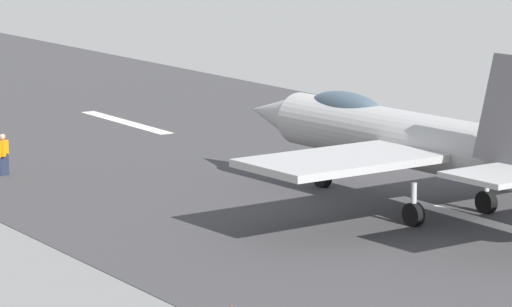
% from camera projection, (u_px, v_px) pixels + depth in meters
% --- Properties ---
extents(ground_plane, '(400.00, 400.00, 0.00)m').
position_uv_depth(ground_plane, '(475.00, 220.00, 45.70)').
color(ground_plane, slate).
extents(runway_strip, '(240.00, 26.00, 0.02)m').
position_uv_depth(runway_strip, '(475.00, 220.00, 45.68)').
color(runway_strip, '#3E3C3E').
rests_on(runway_strip, ground).
extents(fighter_jet, '(16.82, 14.00, 5.60)m').
position_uv_depth(fighter_jet, '(414.00, 138.00, 46.69)').
color(fighter_jet, '#A9A9A7').
rests_on(fighter_jet, ground).
extents(crew_person, '(0.51, 0.54, 1.58)m').
position_uv_depth(crew_person, '(3.00, 155.00, 52.95)').
color(crew_person, '#1E2338').
rests_on(crew_person, ground).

